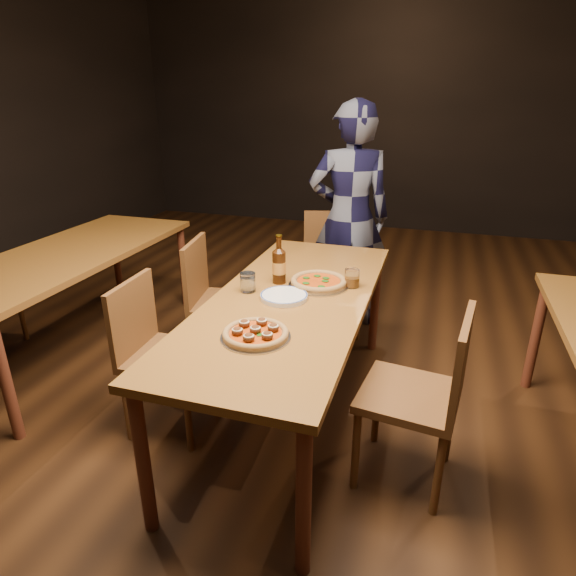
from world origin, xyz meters
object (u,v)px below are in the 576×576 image
(plate_stack, at_px, (284,296))
(beer_bottle, at_px, (279,266))
(pizza_meatball, at_px, (256,333))
(pizza_margherita, at_px, (319,282))
(diner, at_px, (349,218))
(table_main, at_px, (291,309))
(water_glass, at_px, (248,282))
(chair_main_sw, at_px, (226,302))
(chair_main_nw, at_px, (169,355))
(amber_glass, at_px, (352,278))
(chair_main_e, at_px, (409,394))
(table_left, at_px, (68,261))
(chair_end, at_px, (332,273))

(plate_stack, relative_size, beer_bottle, 0.91)
(pizza_meatball, height_order, pizza_margherita, pizza_meatball)
(pizza_margherita, relative_size, diner, 0.20)
(table_main, relative_size, water_glass, 19.07)
(chair_main_sw, bearing_deg, water_glass, -151.34)
(water_glass, xyz_separation_m, diner, (0.30, 1.35, 0.06))
(pizza_margherita, relative_size, water_glass, 3.23)
(table_main, xyz_separation_m, plate_stack, (-0.03, -0.03, 0.08))
(chair_main_nw, distance_m, diner, 1.81)
(chair_main_nw, relative_size, water_glass, 8.51)
(table_main, xyz_separation_m, amber_glass, (0.28, 0.24, 0.12))
(table_main, distance_m, amber_glass, 0.39)
(chair_main_e, bearing_deg, table_left, -96.71)
(table_left, xyz_separation_m, chair_main_sw, (1.11, 0.15, -0.22))
(table_main, bearing_deg, amber_glass, 40.79)
(diner, bearing_deg, pizza_meatball, 70.24)
(pizza_margherita, relative_size, beer_bottle, 1.23)
(table_main, height_order, chair_end, chair_end)
(table_main, distance_m, chair_end, 1.19)
(chair_main_sw, relative_size, pizza_margherita, 2.70)
(chair_main_e, xyz_separation_m, pizza_margherita, (-0.56, 0.49, 0.31))
(pizza_meatball, xyz_separation_m, pizza_margherita, (0.11, 0.69, 0.00))
(chair_main_e, relative_size, diner, 0.54)
(chair_main_sw, height_order, pizza_margherita, chair_main_sw)
(pizza_meatball, distance_m, water_glass, 0.54)
(table_left, distance_m, chair_main_sw, 1.14)
(table_left, height_order, amber_glass, amber_glass)
(amber_glass, relative_size, diner, 0.06)
(table_left, relative_size, chair_end, 2.11)
(beer_bottle, xyz_separation_m, diner, (0.18, 1.17, 0.01))
(table_main, height_order, table_left, same)
(table_main, xyz_separation_m, beer_bottle, (-0.13, 0.18, 0.17))
(pizza_margherita, height_order, plate_stack, pizza_margherita)
(table_main, xyz_separation_m, pizza_meatball, (-0.01, -0.49, 0.09))
(chair_main_sw, xyz_separation_m, pizza_meatball, (0.58, -0.93, 0.31))
(beer_bottle, relative_size, amber_glass, 2.67)
(plate_stack, bearing_deg, chair_main_nw, -156.50)
(beer_bottle, bearing_deg, amber_glass, 8.82)
(table_left, relative_size, pizza_meatball, 6.42)
(beer_bottle, height_order, diner, diner)
(chair_main_nw, height_order, pizza_margherita, chair_main_nw)
(beer_bottle, height_order, amber_glass, beer_bottle)
(pizza_meatball, bearing_deg, table_left, 155.04)
(table_left, distance_m, chair_main_nw, 1.27)
(water_glass, bearing_deg, chair_main_sw, 128.05)
(beer_bottle, bearing_deg, table_left, 175.62)
(amber_glass, height_order, diner, diner)
(pizza_meatball, distance_m, diner, 1.84)
(chair_end, xyz_separation_m, beer_bottle, (-0.10, -0.99, 0.37))
(table_left, xyz_separation_m, amber_glass, (1.98, -0.06, 0.12))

